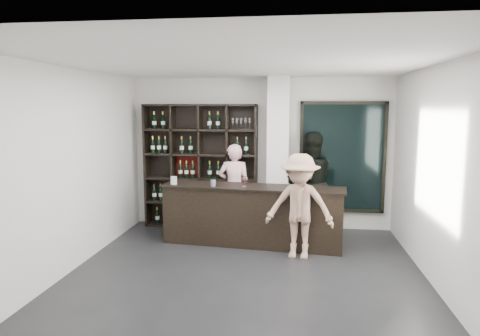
# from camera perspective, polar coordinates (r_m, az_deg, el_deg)

# --- Properties ---
(floor) EXTENTS (5.00, 5.50, 0.01)m
(floor) POSITION_cam_1_polar(r_m,az_deg,el_deg) (6.01, 0.46, -14.86)
(floor) COLOR black
(floor) RESTS_ON ground
(wine_shelf) EXTENTS (2.20, 0.35, 2.40)m
(wine_shelf) POSITION_cam_1_polar(r_m,az_deg,el_deg) (8.34, -5.27, 0.22)
(wine_shelf) COLOR black
(wine_shelf) RESTS_ON floor
(structural_column) EXTENTS (0.40, 0.40, 2.90)m
(structural_column) POSITION_cam_1_polar(r_m,az_deg,el_deg) (8.02, 5.08, 1.71)
(structural_column) COLOR silver
(structural_column) RESTS_ON floor
(glass_panel) EXTENTS (1.60, 0.08, 2.10)m
(glass_panel) POSITION_cam_1_polar(r_m,az_deg,el_deg) (8.28, 13.47, 1.38)
(glass_panel) COLOR black
(glass_panel) RESTS_ON floor
(tasting_counter) EXTENTS (3.10, 0.65, 1.02)m
(tasting_counter) POSITION_cam_1_polar(r_m,az_deg,el_deg) (7.33, 1.62, -6.33)
(tasting_counter) COLOR black
(tasting_counter) RESTS_ON floor
(taster_pink) EXTENTS (0.63, 0.44, 1.66)m
(taster_pink) POSITION_cam_1_polar(r_m,az_deg,el_deg) (8.12, -0.77, -2.60)
(taster_pink) COLOR #FDC1C4
(taster_pink) RESTS_ON floor
(taster_black) EXTENTS (1.08, 0.94, 1.89)m
(taster_black) POSITION_cam_1_polar(r_m,az_deg,el_deg) (8.02, 9.31, -2.03)
(taster_black) COLOR black
(taster_black) RESTS_ON floor
(customer) EXTENTS (1.13, 0.75, 1.64)m
(customer) POSITION_cam_1_polar(r_m,az_deg,el_deg) (6.72, 7.94, -5.06)
(customer) COLOR tan
(customer) RESTS_ON floor
(wine_glass) EXTENTS (0.09, 0.09, 0.20)m
(wine_glass) POSITION_cam_1_polar(r_m,az_deg,el_deg) (7.14, 0.54, -1.73)
(wine_glass) COLOR white
(wine_glass) RESTS_ON tasting_counter
(spit_cup) EXTENTS (0.09, 0.09, 0.11)m
(spit_cup) POSITION_cam_1_polar(r_m,az_deg,el_deg) (7.19, -3.56, -2.02)
(spit_cup) COLOR silver
(spit_cup) RESTS_ON tasting_counter
(napkin_stack) EXTENTS (0.12, 0.12, 0.02)m
(napkin_stack) POSITION_cam_1_polar(r_m,az_deg,el_deg) (7.19, 8.32, -2.48)
(napkin_stack) COLOR white
(napkin_stack) RESTS_ON tasting_counter
(card_stand) EXTENTS (0.10, 0.07, 0.14)m
(card_stand) POSITION_cam_1_polar(r_m,az_deg,el_deg) (7.43, -8.81, -1.65)
(card_stand) COLOR white
(card_stand) RESTS_ON tasting_counter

